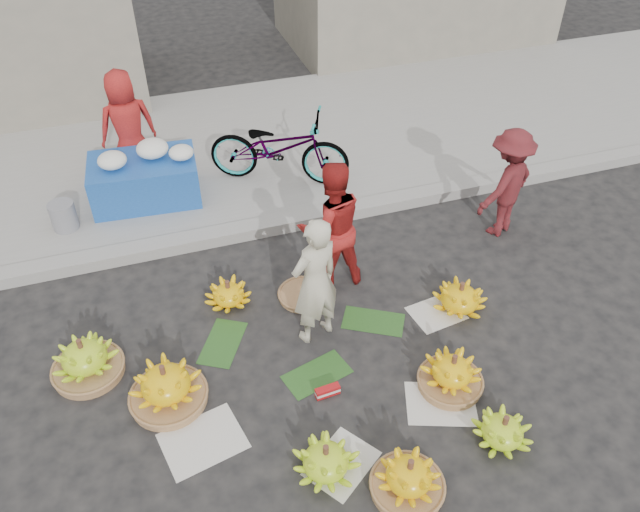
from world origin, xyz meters
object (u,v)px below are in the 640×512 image
object	(u,v)px
banana_bunch_4	(452,373)
banana_bunch_0	(166,386)
bicycle	(279,148)
flower_table	(145,177)
vendor_cream	(315,282)

from	to	relation	value
banana_bunch_4	banana_bunch_0	bearing A→B (deg)	165.44
banana_bunch_0	bicycle	xyz separation A→B (m)	(1.97, 3.19, 0.41)
banana_bunch_0	flower_table	world-z (taller)	flower_table
banana_bunch_0	banana_bunch_4	distance (m)	2.68
flower_table	bicycle	distance (m)	1.79
banana_bunch_0	flower_table	bearing A→B (deg)	86.57
banana_bunch_4	vendor_cream	world-z (taller)	vendor_cream
banana_bunch_0	flower_table	distance (m)	3.32
flower_table	bicycle	bearing A→B (deg)	0.84
flower_table	banana_bunch_0	bearing A→B (deg)	-88.96
flower_table	bicycle	xyz separation A→B (m)	(1.78, -0.11, 0.18)
banana_bunch_4	bicycle	xyz separation A→B (m)	(-0.62, 3.86, 0.44)
banana_bunch_4	bicycle	bearing A→B (deg)	99.17
flower_table	vendor_cream	bearing A→B (deg)	-60.28
vendor_cream	bicycle	bearing A→B (deg)	-117.60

